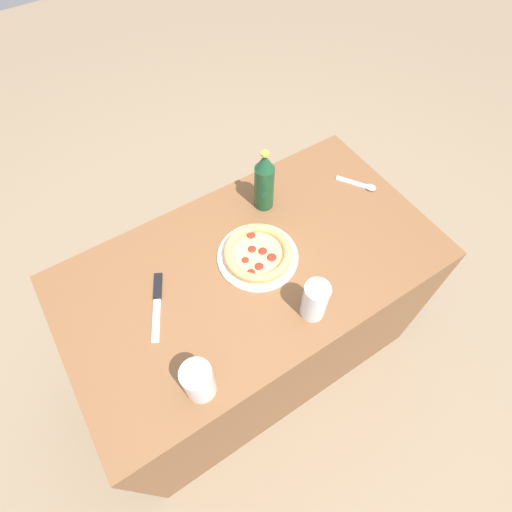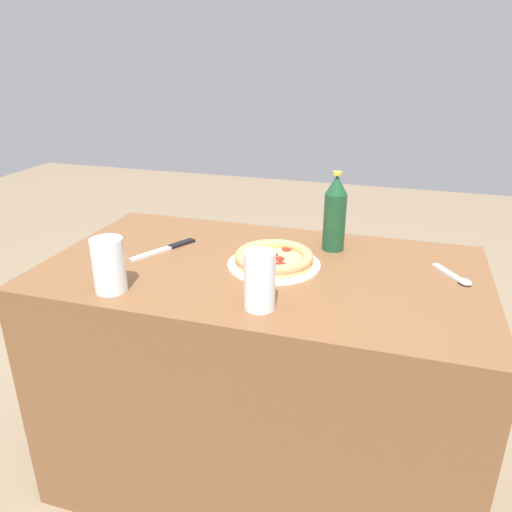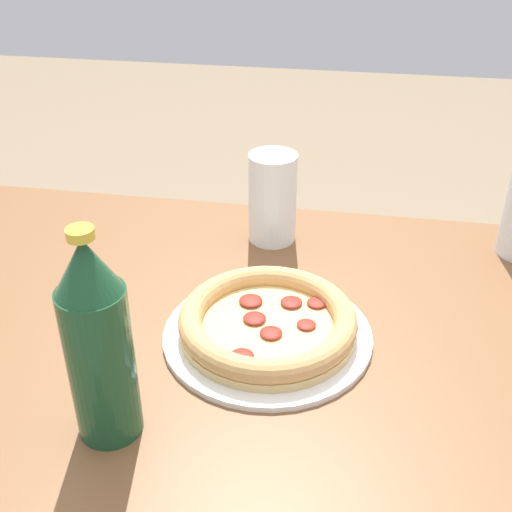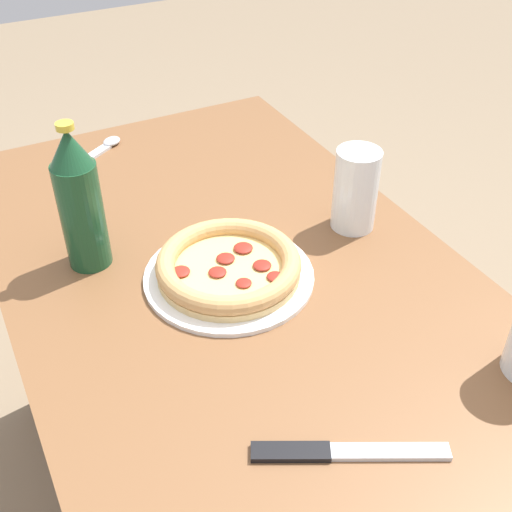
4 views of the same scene
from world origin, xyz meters
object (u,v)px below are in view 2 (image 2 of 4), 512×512
at_px(spoon, 457,278).
at_px(glass_mango_juice, 260,283).
at_px(pizza_salami, 274,259).
at_px(knife, 167,248).
at_px(glass_cola, 109,267).
at_px(beer_bottle, 335,213).

bearing_deg(spoon, glass_mango_juice, -146.54).
xyz_separation_m(pizza_salami, knife, (-0.35, 0.02, -0.02)).
bearing_deg(knife, glass_cola, -91.44).
xyz_separation_m(glass_mango_juice, knife, (-0.39, 0.28, -0.06)).
height_order(pizza_salami, knife, pizza_salami).
bearing_deg(glass_mango_juice, spoon, 33.46).
distance_m(glass_cola, glass_mango_juice, 0.39).
bearing_deg(knife, glass_mango_juice, -35.82).
height_order(glass_cola, beer_bottle, beer_bottle).
relative_size(beer_bottle, knife, 1.12).
xyz_separation_m(beer_bottle, knife, (-0.50, -0.16, -0.11)).
height_order(beer_bottle, spoon, beer_bottle).
bearing_deg(spoon, knife, -177.94).
xyz_separation_m(glass_cola, beer_bottle, (0.50, 0.46, 0.05)).
height_order(glass_mango_juice, knife, glass_mango_juice).
height_order(glass_cola, spoon, glass_cola).
bearing_deg(knife, beer_bottle, 17.52).
height_order(knife, spoon, spoon).
relative_size(glass_cola, knife, 0.65).
xyz_separation_m(glass_mango_juice, beer_bottle, (0.11, 0.44, 0.05)).
bearing_deg(beer_bottle, glass_cola, -137.74).
relative_size(pizza_salami, beer_bottle, 1.09).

